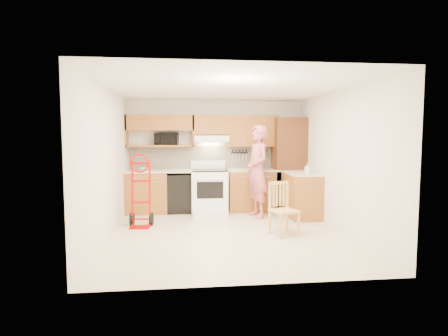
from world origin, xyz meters
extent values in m
cube|color=beige|center=(0.00, 0.00, -0.01)|extent=(4.00, 4.50, 0.02)
cube|color=white|center=(0.00, 0.00, 2.51)|extent=(4.00, 4.50, 0.02)
cube|color=silver|center=(0.00, 2.26, 1.25)|extent=(4.00, 0.02, 2.50)
cube|color=silver|center=(0.00, -2.26, 1.25)|extent=(4.00, 0.02, 2.50)
cube|color=silver|center=(-2.01, 0.00, 1.25)|extent=(0.02, 4.50, 2.50)
cube|color=silver|center=(2.01, 0.00, 1.25)|extent=(0.02, 4.50, 2.50)
cube|color=beige|center=(0.00, 2.23, 1.20)|extent=(3.92, 0.03, 0.55)
cube|color=brown|center=(-1.55, 1.95, 0.45)|extent=(0.90, 0.60, 0.90)
cube|color=black|center=(-0.80, 1.95, 0.42)|extent=(0.60, 0.60, 0.85)
cube|color=brown|center=(0.83, 1.95, 0.45)|extent=(1.14, 0.60, 0.90)
cube|color=beige|center=(-1.25, 1.95, 0.92)|extent=(1.50, 0.63, 0.04)
cube|color=beige|center=(0.83, 1.95, 0.92)|extent=(1.14, 0.63, 0.04)
cube|color=brown|center=(1.70, 1.15, 0.45)|extent=(0.60, 1.00, 0.90)
cube|color=beige|center=(1.70, 1.15, 0.92)|extent=(0.63, 1.00, 0.04)
cube|color=#5A2D14|center=(1.65, 1.95, 1.05)|extent=(0.70, 0.60, 2.10)
cube|color=brown|center=(-1.25, 2.08, 1.98)|extent=(1.50, 0.33, 0.34)
cube|color=brown|center=(-1.25, 2.08, 1.47)|extent=(1.50, 0.33, 0.04)
cube|color=brown|center=(-0.12, 2.08, 1.94)|extent=(0.76, 0.33, 0.44)
cube|color=brown|center=(0.83, 2.08, 1.80)|extent=(1.14, 0.33, 0.70)
cube|color=white|center=(-0.12, 2.02, 1.63)|extent=(0.76, 0.46, 0.14)
imported|color=black|center=(-1.11, 2.08, 1.63)|extent=(0.54, 0.40, 0.28)
imported|color=#C1575E|center=(0.78, 1.26, 0.96)|extent=(0.60, 0.79, 1.92)
imported|color=white|center=(1.70, 0.83, 1.04)|extent=(0.12, 0.12, 0.21)
imported|color=white|center=(-1.60, 1.95, 0.97)|extent=(0.24, 0.24, 0.05)
camera|label=1|loc=(-0.75, -6.26, 1.69)|focal=29.67mm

